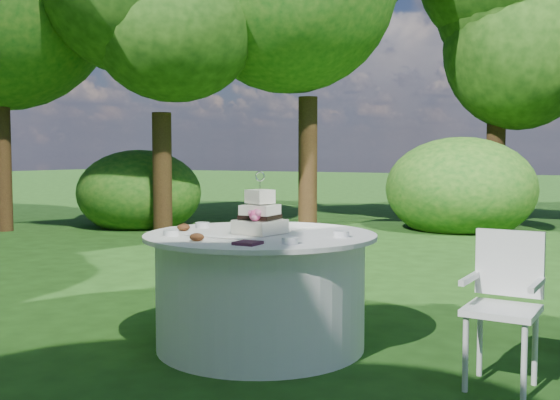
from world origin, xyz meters
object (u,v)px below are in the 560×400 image
at_px(cake, 260,217).
at_px(chair, 505,295).
at_px(napkins, 248,243).
at_px(table, 261,289).

bearing_deg(cake, chair, 1.25).
xyz_separation_m(cake, chair, (1.57, 0.03, -0.37)).
bearing_deg(chair, napkins, -159.69).
bearing_deg(napkins, table, 112.32).
distance_m(table, cake, 0.50).
bearing_deg(cake, table, 115.13).
bearing_deg(table, cake, -64.87).
height_order(table, cake, cake).
height_order(table, chair, chair).
relative_size(cake, chair, 0.48).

